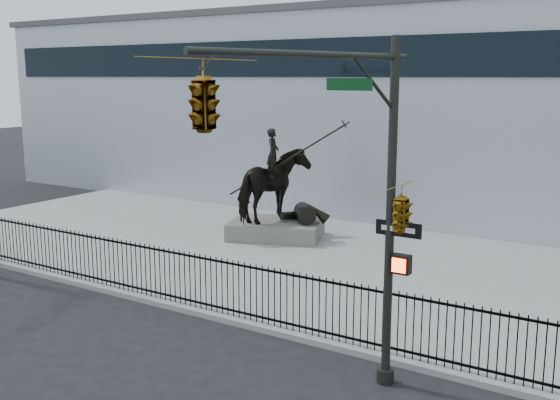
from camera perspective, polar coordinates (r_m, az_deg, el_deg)
The scene contains 7 objects.
ground at distance 17.80m, azimuth -12.61°, elevation -10.07°, with size 120.00×120.00×0.00m, color black.
plaza at distance 22.96m, azimuth -0.14°, elevation -4.84°, with size 30.00×12.00×0.15m, color gray.
building at distance 33.84m, azimuth 11.95°, elevation 7.56°, with size 44.00×14.00×9.00m, color #B6BCC6.
picket_fence at distance 18.36m, azimuth -9.95°, elevation -6.35°, with size 22.10×0.10×1.50m.
statue_plinth at distance 25.09m, azimuth -0.37°, elevation -2.56°, with size 3.42×2.35×0.64m, color #56534E.
equestrian_statue at distance 24.74m, azimuth -0.22°, elevation 1.18°, with size 4.14×3.34×3.72m.
traffic_signal_right at distance 11.15m, azimuth 2.79°, elevation 3.55°, with size 2.17×6.86×7.00m.
Camera 1 is at (11.96, -11.61, 6.25)m, focal length 42.00 mm.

